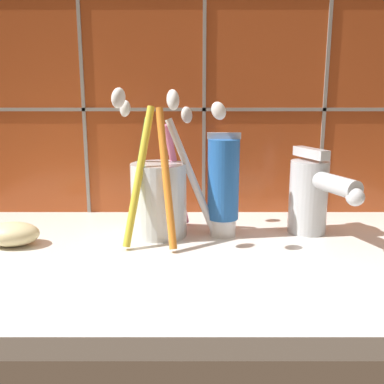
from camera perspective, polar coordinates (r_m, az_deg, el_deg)
sink_counter at (r=49.59cm, az=-0.34°, el=-9.08°), size 70.00×35.36×2.00cm
tile_wall_backsplash at (r=64.10cm, az=-0.23°, el=15.92°), size 80.00×1.72×46.02cm
toothbrush_cup at (r=53.72cm, az=-4.66°, el=-0.14°), size 14.47×14.20×18.51cm
toothpaste_tube at (r=53.55cm, az=3.90°, el=0.84°), size 4.12×3.93×13.05cm
sink_faucet at (r=56.03cm, az=15.52°, el=-0.21°), size 6.37×12.13×10.99cm
soap_bar at (r=55.35cm, az=-23.11°, el=-5.16°), size 6.39×4.49×2.79cm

